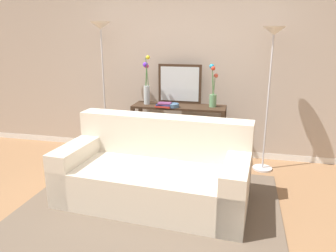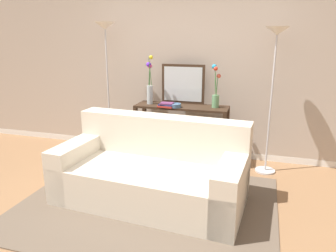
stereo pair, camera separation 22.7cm
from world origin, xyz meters
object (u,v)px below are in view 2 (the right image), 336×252
vase_short_flowers (216,92)px  fruit_bowl (175,105)px  book_stack (166,105)px  book_row_under_console (157,154)px  wall_mirror (183,84)px  vase_tall_flowers (150,86)px  console_table (181,123)px  floor_lamp_right (275,60)px  couch (152,173)px  floor_lamp_left (106,53)px

vase_short_flowers → fruit_bowl: vase_short_flowers is taller
book_stack → book_row_under_console: book_stack is taller
book_row_under_console → fruit_bowl: bearing=-22.0°
wall_mirror → vase_tall_flowers: vase_tall_flowers is taller
book_stack → fruit_bowl: bearing=4.8°
console_table → floor_lamp_right: 1.48m
console_table → fruit_bowl: fruit_bowl is taller
couch → fruit_bowl: (-0.03, 1.05, 0.53)m
couch → vase_short_flowers: vase_short_flowers is taller
vase_tall_flowers → book_stack: vase_tall_flowers is taller
vase_tall_flowers → book_row_under_console: 1.02m
console_table → book_stack: size_ratio=5.71×
console_table → wall_mirror: wall_mirror is taller
floor_lamp_left → fruit_bowl: bearing=-4.2°
vase_tall_flowers → book_row_under_console: vase_tall_flowers is taller
couch → wall_mirror: (-0.00, 1.34, 0.78)m
couch → console_table: (0.02, 1.18, 0.26)m
floor_lamp_left → vase_short_flowers: 1.63m
console_table → vase_short_flowers: (0.46, 0.02, 0.46)m
floor_lamp_left → book_row_under_console: 1.63m
couch → vase_tall_flowers: bearing=110.6°
book_stack → vase_tall_flowers: bearing=154.5°
fruit_bowl → couch: bearing=-88.2°
floor_lamp_right → vase_tall_flowers: (-1.64, 0.05, -0.39)m
console_table → vase_short_flowers: vase_short_flowers is taller
floor_lamp_left → vase_tall_flowers: bearing=4.6°
vase_tall_flowers → floor_lamp_left: bearing=-175.4°
couch → vase_tall_flowers: (-0.44, 1.18, 0.76)m
couch → vase_tall_flowers: size_ratio=3.03×
floor_lamp_left → wall_mirror: size_ratio=3.13×
couch → wall_mirror: size_ratio=3.33×
vase_short_flowers → book_stack: 0.68m
couch → floor_lamp_left: bearing=133.4°
couch → fruit_bowl: couch is taller
vase_tall_flowers → wall_mirror: bearing=20.6°
console_table → couch: bearing=-91.1°
fruit_bowl → book_row_under_console: bearing=158.0°
couch → floor_lamp_left: (-1.07, 1.13, 1.21)m
couch → floor_lamp_right: size_ratio=1.11×
couch → wall_mirror: bearing=90.1°
wall_mirror → book_row_under_console: wall_mirror is taller
wall_mirror → vase_short_flowers: bearing=-16.3°
console_table → fruit_bowl: bearing=-113.7°
vase_tall_flowers → vase_short_flowers: (0.93, 0.02, -0.05)m
vase_tall_flowers → book_stack: size_ratio=3.01×
vase_tall_flowers → book_row_under_console: bearing=0.1°
couch → console_table: size_ratio=1.60×
vase_tall_flowers → fruit_bowl: size_ratio=4.30×
book_stack → couch: bearing=-81.6°
floor_lamp_right → fruit_bowl: (-1.23, -0.08, -0.62)m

